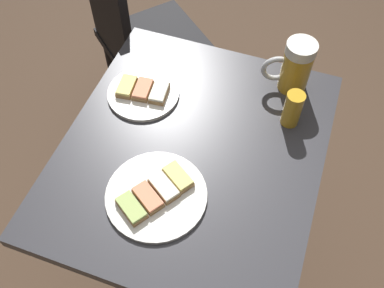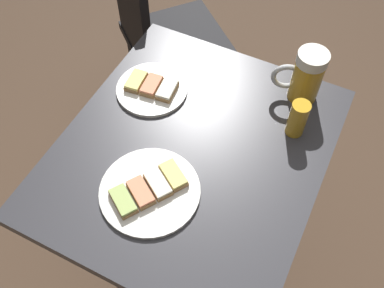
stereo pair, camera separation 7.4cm
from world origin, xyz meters
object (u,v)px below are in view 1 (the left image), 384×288
Objects in this scene: plate_near at (156,194)px; cafe_chair at (137,34)px; beer_glass_small at (293,109)px; plate_far at (143,92)px; beer_mug at (295,67)px.

plate_near is 0.88m from cafe_chair.
plate_far is at bearing 5.72° from beer_glass_small.
beer_mug is (-0.22, -0.45, 0.07)m from plate_near.
cafe_chair reaches higher than plate_near.
beer_glass_small is 0.11× the size of cafe_chair.
beer_mug is at bearing -116.39° from plate_near.
cafe_chair reaches higher than plate_far.
plate_far is 1.89× the size of beer_glass_small.
beer_mug is at bearing 15.12° from cafe_chair.
plate_far is 0.58m from cafe_chair.
cafe_chair is (0.40, -0.74, -0.24)m from plate_near.
plate_far is (0.15, -0.28, 0.00)m from plate_near.
beer_mug reaches higher than beer_glass_small.
beer_mug reaches higher than plate_near.
cafe_chair is at bearing -25.59° from beer_mug.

